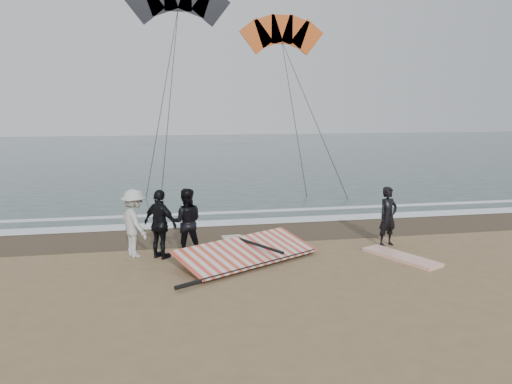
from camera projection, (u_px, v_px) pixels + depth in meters
ground at (314, 276)px, 12.11m from camera, size 120.00×120.00×0.00m
sea at (201, 153)px, 44.03m from camera, size 120.00×54.00×0.02m
wet_sand at (273, 231)px, 16.46m from camera, size 120.00×2.80×0.01m
foam_near at (264, 221)px, 17.81m from camera, size 120.00×0.90×0.01m
foam_far at (255, 211)px, 19.46m from camera, size 120.00×0.45×0.01m
man_main at (388, 216)px, 14.65m from camera, size 0.74×0.61×1.76m
board_white at (401, 257)px, 13.52m from camera, size 1.49×2.30×0.09m
board_cream at (240, 246)px, 14.56m from camera, size 0.84×2.32×0.09m
trio_cluster at (158, 223)px, 13.59m from camera, size 2.46×1.54×1.89m
sail_rig at (244, 253)px, 13.32m from camera, size 4.09×3.50×0.50m
kite_red at (282, 37)px, 35.55m from camera, size 6.74×7.92×17.83m
kite_dark at (178, 5)px, 32.51m from camera, size 7.75×6.27×16.21m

